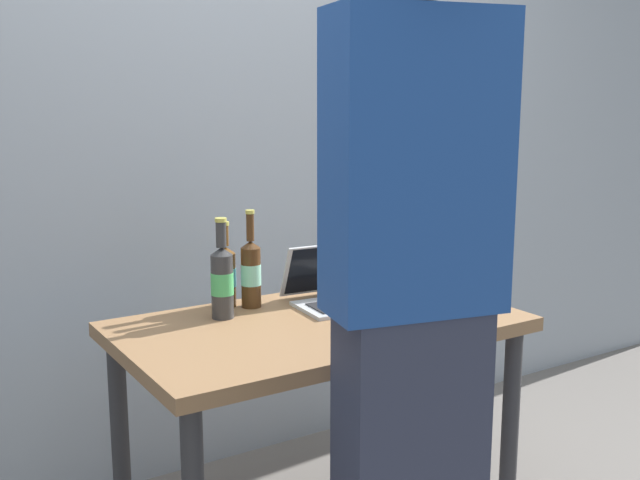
{
  "coord_description": "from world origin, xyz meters",
  "views": [
    {
      "loc": [
        -1.19,
        -1.89,
        1.41
      ],
      "look_at": [
        0.0,
        0.0,
        0.99
      ],
      "focal_mm": 42.46,
      "sensor_mm": 36.0,
      "label": 1
    }
  ],
  "objects_px": {
    "laptop": "(345,290)",
    "person_figure": "(413,291)",
    "beer_bottle_amber": "(251,272)",
    "beer_bottle_dark": "(225,274)",
    "beer_bottle_brown": "(222,280)"
  },
  "relations": [
    {
      "from": "laptop",
      "to": "person_figure",
      "type": "xyz_separation_m",
      "value": [
        -0.29,
        -0.7,
        0.19
      ]
    },
    {
      "from": "beer_bottle_amber",
      "to": "laptop",
      "type": "bearing_deg",
      "value": -21.52
    },
    {
      "from": "laptop",
      "to": "beer_bottle_dark",
      "type": "bearing_deg",
      "value": 154.93
    },
    {
      "from": "beer_bottle_amber",
      "to": "beer_bottle_dark",
      "type": "xyz_separation_m",
      "value": [
        -0.07,
        0.05,
        -0.01
      ]
    },
    {
      "from": "beer_bottle_brown",
      "to": "person_figure",
      "type": "distance_m",
      "value": 0.78
    },
    {
      "from": "beer_bottle_brown",
      "to": "person_figure",
      "type": "xyz_separation_m",
      "value": [
        0.13,
        -0.76,
        0.11
      ]
    },
    {
      "from": "beer_bottle_brown",
      "to": "beer_bottle_dark",
      "type": "height_order",
      "value": "beer_bottle_brown"
    },
    {
      "from": "beer_bottle_amber",
      "to": "beer_bottle_dark",
      "type": "distance_m",
      "value": 0.09
    },
    {
      "from": "laptop",
      "to": "person_figure",
      "type": "distance_m",
      "value": 0.78
    },
    {
      "from": "beer_bottle_brown",
      "to": "beer_bottle_dark",
      "type": "distance_m",
      "value": 0.13
    },
    {
      "from": "beer_bottle_dark",
      "to": "person_figure",
      "type": "distance_m",
      "value": 0.88
    },
    {
      "from": "beer_bottle_dark",
      "to": "person_figure",
      "type": "xyz_separation_m",
      "value": [
        0.07,
        -0.87,
        0.12
      ]
    },
    {
      "from": "laptop",
      "to": "person_figure",
      "type": "relative_size",
      "value": 0.21
    },
    {
      "from": "beer_bottle_brown",
      "to": "beer_bottle_dark",
      "type": "relative_size",
      "value": 1.12
    },
    {
      "from": "beer_bottle_dark",
      "to": "beer_bottle_brown",
      "type": "bearing_deg",
      "value": -118.74
    }
  ]
}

